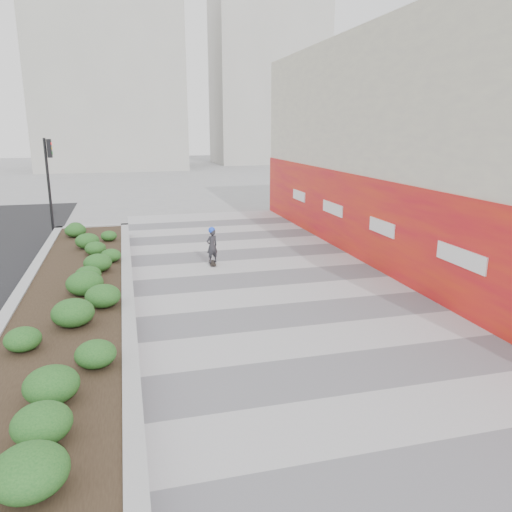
# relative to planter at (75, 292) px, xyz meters

# --- Properties ---
(ground) EXTENTS (160.00, 160.00, 0.00)m
(ground) POSITION_rel_planter_xyz_m (5.50, -7.00, -0.42)
(ground) COLOR gray
(ground) RESTS_ON ground
(walkway) EXTENTS (8.00, 36.00, 0.01)m
(walkway) POSITION_rel_planter_xyz_m (5.50, -4.00, -0.41)
(walkway) COLOR #A8A8AD
(walkway) RESTS_ON ground
(building) EXTENTS (6.04, 24.08, 8.00)m
(building) POSITION_rel_planter_xyz_m (12.48, 1.98, 3.56)
(building) COLOR silver
(building) RESTS_ON ground
(planter) EXTENTS (3.00, 18.00, 0.90)m
(planter) POSITION_rel_planter_xyz_m (0.00, 0.00, 0.00)
(planter) COLOR #9E9EA0
(planter) RESTS_ON ground
(traffic_signal_near) EXTENTS (0.33, 0.28, 4.20)m
(traffic_signal_near) POSITION_rel_planter_xyz_m (-1.73, 10.50, 2.34)
(traffic_signal_near) COLOR black
(traffic_signal_near) RESTS_ON ground
(distant_bldg_north_l) EXTENTS (16.00, 12.00, 20.00)m
(distant_bldg_north_l) POSITION_rel_planter_xyz_m (0.50, 48.00, 9.58)
(distant_bldg_north_l) COLOR #ADAAA3
(distant_bldg_north_l) RESTS_ON ground
(distant_bldg_north_r) EXTENTS (14.00, 10.00, 24.00)m
(distant_bldg_north_r) POSITION_rel_planter_xyz_m (20.50, 53.00, 11.58)
(distant_bldg_north_r) COLOR #ADAAA3
(distant_bldg_north_r) RESTS_ON ground
(manhole_cover) EXTENTS (0.44, 0.44, 0.01)m
(manhole_cover) POSITION_rel_planter_xyz_m (6.00, -4.00, -0.42)
(manhole_cover) COLOR #595654
(manhole_cover) RESTS_ON ground
(skateboarder) EXTENTS (0.52, 0.73, 1.34)m
(skateboarder) POSITION_rel_planter_xyz_m (4.24, 3.25, 0.26)
(skateboarder) COLOR beige
(skateboarder) RESTS_ON ground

